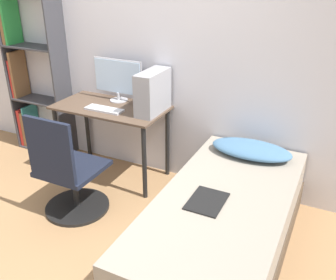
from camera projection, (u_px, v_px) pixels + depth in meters
ground_plane at (58, 255)px, 2.92m from camera, size 14.00×14.00×0.00m
wall_back at (150, 55)px, 3.65m from camera, size 8.00×0.05×2.50m
desk at (111, 118)px, 3.77m from camera, size 1.13×0.59×0.77m
bookshelf at (30, 77)px, 4.27m from camera, size 0.71×0.27×1.86m
office_chair at (69, 178)px, 3.27m from camera, size 0.58×0.58×0.97m
bed at (222, 228)px, 2.80m from camera, size 0.92×1.97×0.54m
pillow at (251, 149)px, 3.25m from camera, size 0.70×0.36×0.11m
magazine at (207, 201)px, 2.63m from camera, size 0.24×0.32×0.01m
monitor at (118, 79)px, 3.78m from camera, size 0.55×0.18×0.43m
keyboard at (104, 109)px, 3.61m from camera, size 0.38×0.13×0.02m
pc_tower at (153, 92)px, 3.49m from camera, size 0.17×0.44×0.40m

